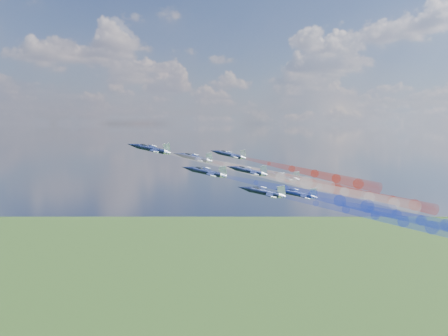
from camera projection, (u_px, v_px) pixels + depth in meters
jet_lead at (151, 149)px, 140.66m from camera, size 15.04×13.83×6.88m
trail_lead at (254, 171)px, 146.85m from camera, size 43.68×23.31×14.71m
jet_inner_left at (206, 172)px, 132.61m from camera, size 15.04×13.83×6.88m
trail_inner_left at (313, 195)px, 138.80m from camera, size 43.68×23.31×14.71m
jet_inner_right at (195, 158)px, 153.18m from camera, size 15.04×13.83×6.88m
trail_inner_right at (288, 178)px, 159.38m from camera, size 43.68×23.31×14.71m
jet_outer_left at (264, 192)px, 123.41m from camera, size 15.04×13.83×6.88m
trail_outer_left at (375, 216)px, 129.61m from camera, size 43.68×23.31×14.71m
jet_center_third at (249, 171)px, 145.03m from camera, size 15.04×13.83×6.88m
trail_center_third at (345, 192)px, 151.23m from camera, size 43.68×23.31×14.71m
jet_outer_right at (230, 155)px, 166.46m from camera, size 15.04×13.83×6.88m
trail_outer_right at (315, 174)px, 172.66m from camera, size 43.68×23.31×14.71m
jet_rear_left at (298, 194)px, 138.17m from camera, size 15.04×13.83×6.88m
trail_rear_left at (396, 215)px, 144.37m from camera, size 43.68×23.31×14.71m
jet_rear_right at (283, 177)px, 159.45m from camera, size 15.04×13.83×6.88m
trail_rear_right at (370, 195)px, 165.65m from camera, size 43.68×23.31×14.71m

